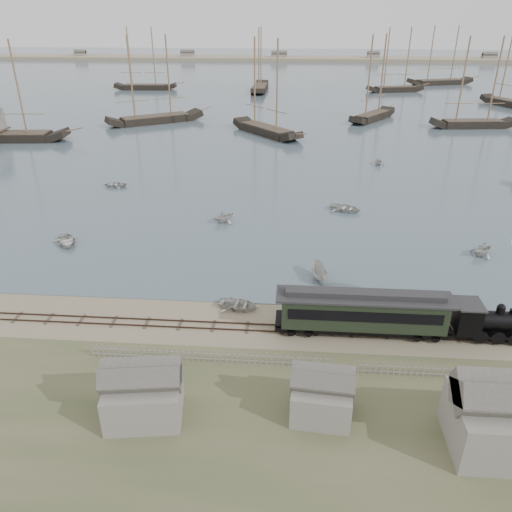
{
  "coord_description": "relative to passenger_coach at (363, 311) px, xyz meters",
  "views": [
    {
      "loc": [
        -0.45,
        -38.24,
        25.15
      ],
      "look_at": [
        -3.78,
        5.16,
        3.5
      ],
      "focal_mm": 35.0,
      "sensor_mm": 36.0,
      "label": 1
    }
  ],
  "objects": [
    {
      "name": "rowboat_6",
      "position": [
        -34.11,
        36.78,
        -1.83
      ],
      "size": [
        2.7,
        3.66,
        0.73
      ],
      "primitive_type": "imported",
      "rotation": [
        0.0,
        0.0,
        4.66
      ],
      "color": "#B8B6AF",
      "rests_on": "harbor_water"
    },
    {
      "name": "passenger_coach",
      "position": [
        0.0,
        0.0,
        0.0
      ],
      "size": [
        14.73,
        2.84,
        3.58
      ],
      "color": "black",
      "rests_on": "ground"
    },
    {
      "name": "beached_dinghy",
      "position": [
        -10.94,
        3.09,
        -1.86
      ],
      "size": [
        3.47,
        4.31,
        0.79
      ],
      "primitive_type": "imported",
      "rotation": [
        0.0,
        0.0,
        1.36
      ],
      "color": "#B8B6AF",
      "rests_on": "ground"
    },
    {
      "name": "rowboat_2",
      "position": [
        -3.32,
        9.25,
        -1.48
      ],
      "size": [
        3.94,
        2.23,
        1.44
      ],
      "primitive_type": "imported",
      "rotation": [
        0.0,
        0.0,
        3.38
      ],
      "color": "#B8B6AF",
      "rests_on": "harbor_water"
    },
    {
      "name": "schooner_9",
      "position": [
        46.34,
        160.63,
        7.81
      ],
      "size": [
        25.03,
        12.46,
        20.0
      ],
      "primitive_type": null,
      "rotation": [
        0.0,
        0.0,
        0.29
      ],
      "color": "black",
      "rests_on": "harbor_water"
    },
    {
      "name": "shed_left",
      "position": [
        -15.85,
        -11.0,
        -2.25
      ],
      "size": [
        5.0,
        4.0,
        4.1
      ],
      "primitive_type": null,
      "color": "gray",
      "rests_on": "ground"
    },
    {
      "name": "shed_mid",
      "position": [
        -3.85,
        -10.0,
        -2.25
      ],
      "size": [
        4.0,
        3.5,
        3.6
      ],
      "primitive_type": null,
      "color": "gray",
      "rests_on": "ground"
    },
    {
      "name": "schooner_8",
      "position": [
        26.76,
        140.99,
        7.81
      ],
      "size": [
        19.42,
        8.62,
        20.0
      ],
      "primitive_type": null,
      "rotation": [
        0.0,
        0.0,
        0.23
      ],
      "color": "black",
      "rests_on": "harbor_water"
    },
    {
      "name": "rowboat_1",
      "position": [
        -15.15,
        23.79,
        -1.39
      ],
      "size": [
        4.02,
        4.05,
        1.62
      ],
      "primitive_type": "imported",
      "rotation": [
        0.0,
        0.0,
        2.31
      ],
      "color": "#B8B6AF",
      "rests_on": "harbor_water"
    },
    {
      "name": "harbor_water",
      "position": [
        -5.85,
        172.0,
        -2.22
      ],
      "size": [
        600.0,
        336.0,
        0.06
      ],
      "primitive_type": "cube",
      "color": "#435360",
      "rests_on": "ground"
    },
    {
      "name": "rowboat_4",
      "position": [
        15.31,
        16.21,
        -1.39
      ],
      "size": [
        3.9,
        4.01,
        1.61
      ],
      "primitive_type": "imported",
      "rotation": [
        0.0,
        0.0,
        5.3
      ],
      "color": "#B8B6AF",
      "rests_on": "harbor_water"
    },
    {
      "name": "picket_fence_west",
      "position": [
        -12.35,
        -5.0,
        -2.25
      ],
      "size": [
        19.0,
        0.1,
        1.2
      ],
      "primitive_type": null,
      "color": "gray",
      "rests_on": "ground"
    },
    {
      "name": "far_spit",
      "position": [
        -5.85,
        252.0,
        -2.25
      ],
      "size": [
        500.0,
        20.0,
        1.8
      ],
      "primitive_type": "cube",
      "color": "tan",
      "rests_on": "ground"
    },
    {
      "name": "ground",
      "position": [
        -5.85,
        2.0,
        -2.25
      ],
      "size": [
        600.0,
        600.0,
        0.0
      ],
      "primitive_type": "plane",
      "color": "gray",
      "rests_on": "ground"
    },
    {
      "name": "schooner_4",
      "position": [
        35.29,
        85.57,
        7.81
      ],
      "size": [
        19.85,
        6.68,
        20.0
      ],
      "primitive_type": null,
      "rotation": [
        0.0,
        0.0,
        0.11
      ],
      "color": "black",
      "rests_on": "harbor_water"
    },
    {
      "name": "rail_track",
      "position": [
        -5.85,
        0.0,
        -2.21
      ],
      "size": [
        120.0,
        1.8,
        0.16
      ],
      "color": "#36251D",
      "rests_on": "ground"
    },
    {
      "name": "schooner_2",
      "position": [
        -12.52,
        74.93,
        7.81
      ],
      "size": [
        17.06,
        18.84,
        20.0
      ],
      "primitive_type": null,
      "rotation": [
        0.0,
        0.0,
        -0.86
      ],
      "color": "black",
      "rests_on": "harbor_water"
    },
    {
      "name": "shed_right",
      "position": [
        7.15,
        -12.0,
        -2.25
      ],
      "size": [
        6.0,
        5.0,
        5.1
      ],
      "primitive_type": null,
      "color": "gray",
      "rests_on": "ground"
    },
    {
      "name": "picket_fence_east",
      "position": [
        6.65,
        -5.5,
        -2.25
      ],
      "size": [
        15.0,
        0.1,
        1.2
      ],
      "primitive_type": null,
      "color": "gray",
      "rests_on": "ground"
    },
    {
      "name": "schooner_7",
      "position": [
        -18.44,
        139.72,
        7.81
      ],
      "size": [
        5.46,
        22.38,
        20.0
      ],
      "primitive_type": null,
      "rotation": [
        0.0,
        0.0,
        1.56
      ],
      "color": "black",
      "rests_on": "harbor_water"
    },
    {
      "name": "rowboat_0",
      "position": [
        -32.78,
        15.42,
        -1.77
      ],
      "size": [
        5.03,
        4.69,
        0.85
      ],
      "primitive_type": "imported",
      "rotation": [
        0.0,
        0.0,
        0.58
      ],
      "color": "#B8B6AF",
      "rests_on": "harbor_water"
    },
    {
      "name": "schooner_6",
      "position": [
        -57.93,
        139.74,
        7.81
      ],
      "size": [
        21.27,
        5.96,
        20.0
      ],
      "primitive_type": null,
      "rotation": [
        0.0,
        0.0,
        0.05
      ],
      "color": "black",
      "rests_on": "harbor_water"
    },
    {
      "name": "schooner_1",
      "position": [
        -40.26,
        85.38,
        7.81
      ],
      "size": [
        22.75,
        17.44,
        20.0
      ],
      "primitive_type": null,
      "rotation": [
        0.0,
        0.0,
        0.58
      ],
      "color": "black",
      "rests_on": "harbor_water"
    },
    {
      "name": "rowboat_7",
      "position": [
        8.83,
        52.24,
        -1.51
      ],
      "size": [
        3.05,
        2.78,
        1.37
      ],
      "primitive_type": "imported",
      "rotation": [
        0.0,
        0.0,
        0.23
      ],
      "color": "#B8B6AF",
      "rests_on": "harbor_water"
    },
    {
      "name": "schooner_3",
      "position": [
        13.05,
        92.73,
        7.81
      ],
      "size": [
        13.7,
        17.3,
        20.0
      ],
      "primitive_type": null,
      "rotation": [
        0.0,
        0.0,
        0.97
      ],
      "color": "black",
      "rests_on": "harbor_water"
    },
    {
      "name": "rowboat_3",
      "position": [
        1.07,
        28.9,
        -1.75
      ],
      "size": [
        4.58,
        5.18,
        0.89
      ],
      "primitive_type": "imported",
      "rotation": [
        0.0,
        0.0,
        1.14
      ],
      "color": "#B8B6AF",
      "rests_on": "harbor_water"
    }
  ]
}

